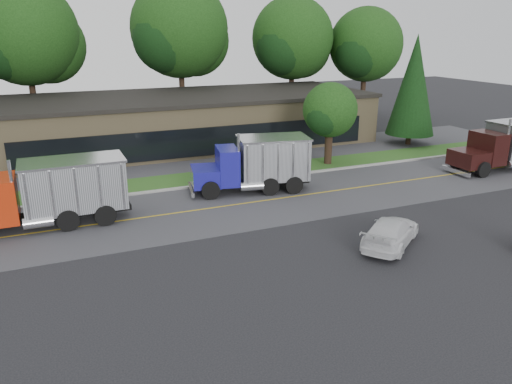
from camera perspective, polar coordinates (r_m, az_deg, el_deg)
ground at (r=21.25m, az=5.80°, el=-9.06°), size 140.00×140.00×0.00m
road at (r=28.79m, az=-2.82°, el=-1.55°), size 60.00×8.00×0.02m
center_line at (r=28.79m, az=-2.82°, el=-1.55°), size 60.00×0.12×0.01m
curb at (r=32.57m, az=-5.40°, el=0.74°), size 60.00×0.30×0.12m
grass_verge at (r=34.21m, az=-6.33°, el=1.57°), size 60.00×3.40×0.03m
far_parking at (r=38.86m, az=-8.50°, el=3.49°), size 60.00×7.00×0.02m
strip_mall at (r=44.61m, az=-8.13°, el=8.02°), size 32.00×12.00×4.00m
tree_far_b at (r=50.59m, az=-24.69°, el=15.73°), size 9.85×9.27×14.05m
tree_far_c at (r=52.36m, az=-8.59°, el=17.49°), size 10.20×9.60×14.56m
tree_far_d at (r=55.75m, az=4.25°, el=16.71°), size 9.20×8.65×13.12m
tree_far_e at (r=58.19m, az=12.48°, el=15.76°), size 8.48×7.98×12.09m
evergreen_right at (r=45.48m, az=17.56°, el=11.57°), size 4.12×4.12×9.36m
tree_verge at (r=37.46m, az=8.50°, el=8.98°), size 4.25×4.00×6.07m
dump_truck_red at (r=27.43m, az=-22.48°, el=0.02°), size 8.80×2.67×3.36m
dump_truck_blue at (r=30.96m, az=0.13°, el=3.37°), size 7.57×3.91×3.36m
dump_truck_maroon at (r=40.64m, az=27.07°, el=4.95°), size 8.88×2.81×3.36m
rally_car at (r=24.20m, az=15.13°, el=-4.42°), size 4.75×4.21×1.32m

